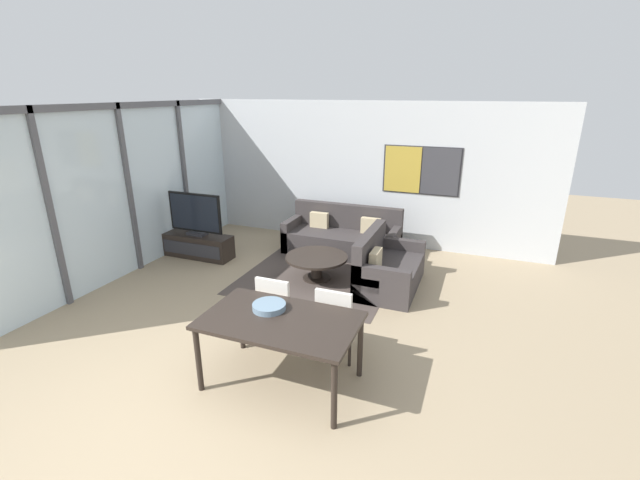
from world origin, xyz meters
name	(u,v)px	position (x,y,z in m)	size (l,w,h in m)	color
ground_plane	(183,428)	(0.00, 0.00, 0.00)	(24.00, 24.00, 0.00)	#9E896B
wall_back	(362,174)	(0.04, 5.71, 1.41)	(7.40, 0.09, 2.80)	silver
window_wall_left	(127,182)	(-3.19, 2.86, 1.53)	(0.07, 5.71, 2.80)	silver
area_rug	(317,279)	(-0.08, 3.56, 0.00)	(2.44, 2.20, 0.01)	#473D38
tv_console	(198,246)	(-2.54, 3.69, 0.22)	(1.34, 0.43, 0.43)	black
television	(195,214)	(-2.54, 3.70, 0.83)	(1.09, 0.20, 0.79)	#2D2D33
sofa_main	(343,238)	(-0.08, 4.92, 0.29)	(2.17, 0.86, 0.89)	#383333
sofa_side	(385,270)	(1.03, 3.69, 0.28)	(0.86, 1.47, 0.89)	#383333
coffee_table	(317,262)	(-0.08, 3.56, 0.31)	(1.02, 1.02, 0.41)	black
dining_table	(280,325)	(0.56, 0.94, 0.70)	(1.60, 0.96, 0.77)	black
dining_chair_left	(278,306)	(0.18, 1.63, 0.50)	(0.46, 0.46, 0.90)	beige
dining_chair_centre	(337,319)	(0.95, 1.61, 0.50)	(0.46, 0.46, 0.90)	beige
fruit_bowl	(269,306)	(0.37, 1.09, 0.81)	(0.36, 0.36, 0.07)	slate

